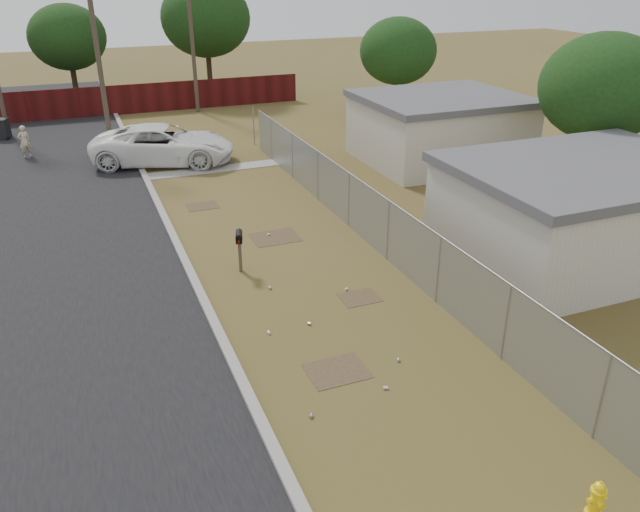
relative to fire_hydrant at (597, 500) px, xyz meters
name	(u,v)px	position (x,y,z in m)	size (l,w,h in m)	color
ground	(297,275)	(-1.67, 10.52, -0.36)	(120.00, 120.00, 0.00)	brown
street	(56,215)	(-8.43, 18.57, -0.34)	(15.10, 60.00, 0.12)	black
chainlink_fence	(374,225)	(1.45, 11.55, 0.44)	(0.10, 27.06, 2.02)	gray
privacy_fence	(62,104)	(-7.67, 35.52, 0.54)	(30.00, 0.12, 1.80)	#430E0E
utility_poles	(98,45)	(-5.33, 31.19, 4.34)	(12.60, 8.24, 9.00)	brown
houses	(502,164)	(8.03, 13.66, 1.20)	(9.30, 17.24, 3.10)	beige
horizon_trees	(174,37)	(-0.83, 34.08, 4.27)	(33.32, 31.94, 7.78)	#382619
fire_hydrant	(597,500)	(0.00, 0.00, 0.00)	(0.36, 0.37, 0.77)	yellow
mailbox	(239,240)	(-3.17, 11.43, 0.69)	(0.34, 0.58, 1.33)	brown
pickup_truck	(163,145)	(-3.47, 23.89, 0.55)	(3.01, 6.53, 1.82)	white
pedestrian	(24,141)	(-9.59, 27.45, 0.43)	(0.57, 0.38, 1.57)	beige
trash_bin	(2,129)	(-10.84, 31.69, 0.20)	(0.90, 0.97, 1.09)	black
scattered_litter	(316,320)	(-2.12, 7.78, -0.32)	(3.09, 9.66, 0.07)	silver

